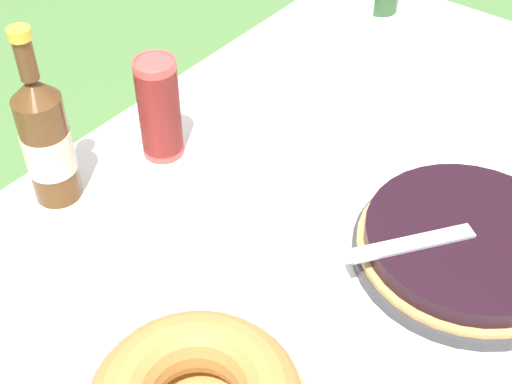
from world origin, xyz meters
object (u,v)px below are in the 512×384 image
(berry_tart, at_px, (467,246))
(paper_towel_roll, at_px, (346,7))
(cup_stack, at_px, (159,109))
(cider_bottle_amber, at_px, (46,140))
(serving_knife, at_px, (490,225))

(berry_tart, relative_size, paper_towel_roll, 1.39)
(berry_tart, xyz_separation_m, cup_stack, (-0.09, 0.53, 0.07))
(berry_tart, distance_m, paper_towel_roll, 0.58)
(cider_bottle_amber, xyz_separation_m, paper_towel_roll, (0.64, -0.14, 0.01))
(serving_knife, relative_size, cup_stack, 1.68)
(cider_bottle_amber, bearing_deg, cup_stack, -17.90)
(cup_stack, height_order, paper_towel_roll, paper_towel_roll)
(berry_tart, xyz_separation_m, paper_towel_roll, (0.36, 0.45, 0.09))
(cup_stack, distance_m, cider_bottle_amber, 0.20)
(berry_tart, bearing_deg, cup_stack, 99.86)
(serving_knife, height_order, cider_bottle_amber, cider_bottle_amber)
(berry_tart, xyz_separation_m, serving_knife, (0.02, -0.02, 0.04))
(cup_stack, bearing_deg, cider_bottle_amber, 162.10)
(cider_bottle_amber, bearing_deg, serving_knife, -63.57)
(cup_stack, height_order, cider_bottle_amber, cider_bottle_amber)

